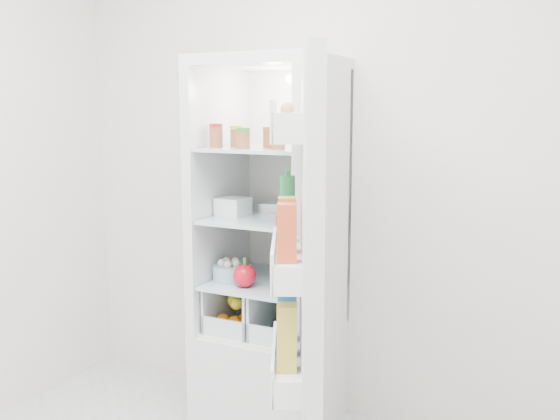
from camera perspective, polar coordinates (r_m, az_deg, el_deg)
The scene contains 20 objects.
room_walls at distance 1.81m, azimuth -13.13°, elevation 9.94°, with size 3.02×3.02×2.61m.
refrigerator at distance 3.10m, azimuth -0.49°, elevation -7.61°, with size 0.60×0.60×1.80m.
shelf_low at distance 3.02m, azimuth -1.04°, elevation -6.56°, with size 0.49×0.53×0.01m, color silver.
shelf_mid at distance 2.95m, azimuth -1.05°, elevation -0.76°, with size 0.49×0.53×0.01m, color silver.
shelf_top at distance 2.92m, azimuth -1.07°, elevation 5.64°, with size 0.49×0.53×0.01m, color silver.
crisper_left at distance 3.12m, azimuth -3.05°, elevation -8.58°, with size 0.23×0.46×0.22m, color silver, non-canonical shape.
crisper_right at distance 3.01m, azimuth 1.07°, elevation -9.22°, with size 0.23×0.46×0.22m, color silver, non-canonical shape.
condiment_jars at distance 2.83m, azimuth -2.90°, elevation 6.54°, with size 0.38×0.16×0.08m.
squeeze_bottle at distance 2.98m, azimuth 4.18°, elevation 7.77°, with size 0.06×0.06×0.20m, color white.
tub_white at distance 2.99m, azimuth -4.31°, elevation 0.32°, with size 0.13×0.13×0.09m, color white.
tin_red at distance 2.67m, azimuth 0.47°, elevation -1.07°, with size 0.08×0.08×0.05m, color red.
foil_tray at distance 3.14m, azimuth -0.46°, elevation 0.32°, with size 0.15×0.12×0.04m, color silver.
tub_green at distance 3.04m, azimuth 1.85°, elevation 0.45°, with size 0.10×0.14×0.08m, color #41904B.
red_cabbage at distance 2.92m, azimuth 1.53°, elevation -5.27°, with size 0.17×0.17×0.17m, color #571E54.
bell_pepper at distance 2.90m, azimuth -3.24°, elevation -6.01°, with size 0.11×0.11×0.11m, color red.
mushroom_bowl at distance 3.01m, azimuth -4.63°, elevation -5.75°, with size 0.16×0.16×0.08m, color #86B4C8.
salad_bag at distance 2.75m, azimuth 0.40°, elevation -6.86°, with size 0.11×0.11×0.11m, color #B2C291.
citrus_pile at distance 3.11m, azimuth -3.22°, elevation -9.21°, with size 0.20×0.31×0.16m.
veg_pile at distance 3.02m, azimuth 1.13°, elevation -10.09°, with size 0.16×0.30×0.10m.
fridge_door at distance 2.28m, azimuth 2.21°, elevation -2.63°, with size 0.39×0.57×1.30m.
Camera 1 is at (1.15, -1.39, 1.56)m, focal length 40.00 mm.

